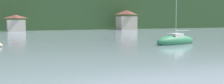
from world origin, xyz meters
TOP-DOWN VIEW (x-y plane):
  - shore_building_west at (0.00, 114.12)m, footprint 5.74×3.48m
  - shore_building_westcentral at (40.72, 114.90)m, footprint 7.25×5.11m
  - sailboat_far_2 at (16.61, 54.57)m, footprint 8.02×3.60m

SIDE VIEW (x-z plane):
  - sailboat_far_2 at x=16.61m, z-range -4.81..5.81m
  - shore_building_west at x=0.00m, z-range -0.08..5.34m
  - shore_building_westcentral at x=40.72m, z-range -0.10..7.42m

